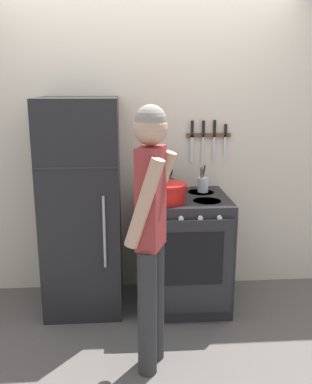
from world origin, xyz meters
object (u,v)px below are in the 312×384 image
at_px(stove_range, 184,250).
at_px(tea_kettle, 165,184).
at_px(utensil_jar, 203,184).
at_px(dutch_oven_pot, 166,192).
at_px(refrigerator, 82,206).
at_px(person, 151,226).

relative_size(stove_range, tea_kettle, 3.70).
bearing_deg(stove_range, tea_kettle, 131.83).
relative_size(tea_kettle, utensil_jar, 1.08).
bearing_deg(utensil_jar, dutch_oven_pot, -140.08).
height_order(stove_range, dutch_oven_pot, dutch_oven_pot).
bearing_deg(utensil_jar, stove_range, -135.96).
xyz_separation_m(refrigerator, tea_kettle, (0.66, 0.12, 0.15)).
relative_size(dutch_oven_pot, tea_kettle, 1.41).
distance_m(dutch_oven_pot, tea_kettle, 0.27).
relative_size(refrigerator, dutch_oven_pot, 4.85).
xyz_separation_m(refrigerator, person, (0.50, -0.84, 0.11)).
xyz_separation_m(tea_kettle, person, (-0.17, -0.96, -0.04)).
relative_size(utensil_jar, person, 0.14).
height_order(refrigerator, stove_range, refrigerator).
bearing_deg(dutch_oven_pot, stove_range, 34.70).
distance_m(stove_range, person, 0.98).
xyz_separation_m(stove_range, dutch_oven_pot, (-0.16, -0.11, 0.52)).
height_order(tea_kettle, person, person).
xyz_separation_m(utensil_jar, person, (-0.49, -0.96, -0.03)).
bearing_deg(stove_range, person, -111.62).
distance_m(stove_range, tea_kettle, 0.57).
height_order(dutch_oven_pot, person, person).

